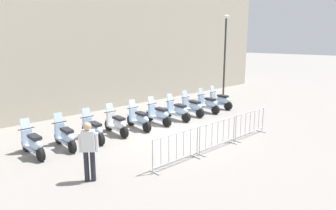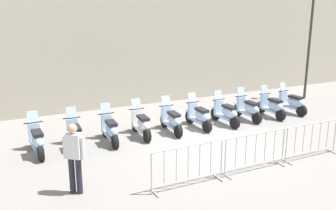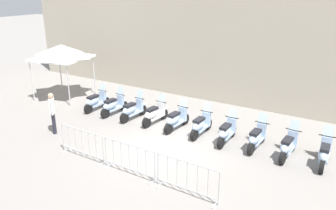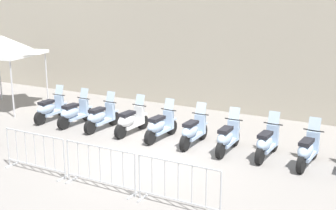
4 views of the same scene
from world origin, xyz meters
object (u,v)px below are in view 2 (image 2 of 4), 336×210
motorcycle_0 (37,140)px  motorcycle_5 (199,116)px  barrier_segment_1 (255,152)px  barrier_segment_2 (311,141)px  motorcycle_6 (226,113)px  barrier_segment_0 (188,166)px  motorcycle_9 (292,103)px  motorcycle_4 (172,120)px  motorcycle_7 (248,109)px  officer_near_row_end (74,155)px  motorcycle_2 (110,130)px  motorcycle_1 (75,135)px  motorcycle_8 (272,106)px  street_lamp (310,33)px  motorcycle_3 (142,124)px

motorcycle_0 → motorcycle_5: (5.63, -1.06, 0.00)m
motorcycle_0 → barrier_segment_1: (4.30, -4.74, 0.07)m
motorcycle_5 → barrier_segment_2: size_ratio=0.87×
motorcycle_5 → barrier_segment_1: 3.91m
motorcycle_6 → barrier_segment_0: motorcycle_6 is taller
motorcycle_6 → motorcycle_9: (3.39, -0.58, 0.00)m
motorcycle_4 → motorcycle_9: size_ratio=0.99×
motorcycle_7 → barrier_segment_1: size_ratio=0.87×
motorcycle_7 → officer_near_row_end: 8.11m
motorcycle_2 → officer_near_row_end: officer_near_row_end is taller
motorcycle_1 → barrier_segment_1: (3.19, -4.51, 0.07)m
motorcycle_8 → street_lamp: bearing=14.8°
motorcycle_0 → motorcycle_2: (2.24, -0.45, 0.00)m
motorcycle_8 → motorcycle_6: bearing=169.0°
motorcycle_4 → barrier_segment_0: 4.14m
motorcycle_3 → motorcycle_4: 1.15m
motorcycle_5 → barrier_segment_0: size_ratio=0.87×
barrier_segment_1 → barrier_segment_2: same height
street_lamp → officer_near_row_end: bearing=-170.3°
motorcycle_8 → motorcycle_7: bearing=164.4°
barrier_segment_2 → officer_near_row_end: size_ratio=1.14×
motorcycle_2 → motorcycle_7: same height
motorcycle_2 → street_lamp: (10.81, -0.27, 2.77)m
motorcycle_0 → motorcycle_7: 8.01m
motorcycle_0 → barrier_segment_0: bearing=-62.5°
motorcycle_8 → motorcycle_0: bearing=168.7°
motorcycle_6 → motorcycle_9: size_ratio=1.00×
motorcycle_3 → officer_near_row_end: 4.24m
motorcycle_6 → barrier_segment_0: size_ratio=0.87×
motorcycle_3 → barrier_segment_0: motorcycle_3 is taller
motorcycle_7 → motorcycle_9: (2.25, -0.46, 0.00)m
motorcycle_2 → motorcycle_3: size_ratio=1.00×
motorcycle_4 → barrier_segment_1: (-0.19, -3.89, 0.07)m
motorcycle_4 → street_lamp: size_ratio=0.32×
barrier_segment_0 → officer_near_row_end: officer_near_row_end is taller
motorcycle_9 → motorcycle_0: bearing=169.1°
motorcycle_8 → street_lamp: 5.05m
motorcycle_1 → motorcycle_2: same height
motorcycle_8 → street_lamp: (4.08, 1.08, 2.77)m
motorcycle_3 → motorcycle_9: 6.88m
motorcycle_1 → motorcycle_7: same height
motorcycle_1 → barrier_segment_1: size_ratio=0.87×
motorcycle_7 → officer_near_row_end: officer_near_row_end is taller
motorcycle_8 → barrier_segment_1: bearing=-147.8°
motorcycle_1 → barrier_segment_0: (1.14, -4.10, 0.07)m
motorcycle_6 → barrier_segment_2: (-0.38, -3.79, 0.07)m
motorcycle_3 → barrier_segment_2: motorcycle_3 is taller
motorcycle_0 → motorcycle_8: bearing=-11.3°
motorcycle_4 → barrier_segment_0: bearing=-122.8°
motorcycle_1 → motorcycle_8: bearing=-11.2°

